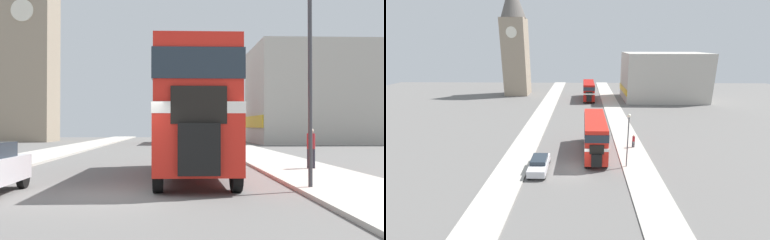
{
  "view_description": "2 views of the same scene",
  "coord_description": "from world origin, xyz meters",
  "views": [
    {
      "loc": [
        1.56,
        -11.38,
        1.86
      ],
      "look_at": [
        2.18,
        4.4,
        2.08
      ],
      "focal_mm": 40.0,
      "sensor_mm": 36.0,
      "label": 1
    },
    {
      "loc": [
        0.75,
        -24.25,
        12.93
      ],
      "look_at": [
        0.0,
        13.32,
        1.44
      ],
      "focal_mm": 24.0,
      "sensor_mm": 36.0,
      "label": 2
    }
  ],
  "objects": [
    {
      "name": "sidewalk_right",
      "position": [
        6.75,
        0.0,
        0.06
      ],
      "size": [
        3.5,
        120.0,
        0.12
      ],
      "color": "#B7B2A8",
      "rests_on": "ground_plane"
    },
    {
      "name": "church_tower",
      "position": [
        -15.84,
        40.47,
        13.62
      ],
      "size": [
        5.92,
        5.92,
        26.67
      ],
      "color": "gray",
      "rests_on": "ground_plane"
    },
    {
      "name": "shop_building_block",
      "position": [
        19.11,
        35.14,
        5.28
      ],
      "size": [
        18.08,
        11.26,
        10.57
      ],
      "color": "#B2ADA3",
      "rests_on": "ground_plane"
    },
    {
      "name": "street_lamp",
      "position": [
        5.43,
        0.73,
        3.96
      ],
      "size": [
        0.36,
        0.36,
        5.86
      ],
      "color": "#38383D",
      "rests_on": "sidewalk_right"
    },
    {
      "name": "pedestrian_walking",
      "position": [
        7.15,
        6.01,
        1.05
      ],
      "size": [
        0.33,
        0.33,
        1.65
      ],
      "color": "#282833",
      "rests_on": "sidewalk_right"
    },
    {
      "name": "double_decker_bus",
      "position": [
        2.18,
        4.37,
        2.59
      ],
      "size": [
        2.5,
        9.4,
        4.38
      ],
      "color": "red",
      "rests_on": "ground_plane"
    },
    {
      "name": "bus_distant",
      "position": [
        2.05,
        34.74,
        2.4
      ],
      "size": [
        2.51,
        9.99,
        4.03
      ],
      "color": "#B2140F",
      "rests_on": "ground_plane"
    },
    {
      "name": "ground_plane",
      "position": [
        0.0,
        0.0,
        0.0
      ],
      "size": [
        120.0,
        120.0,
        0.0
      ],
      "primitive_type": "plane",
      "color": "slate"
    }
  ]
}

